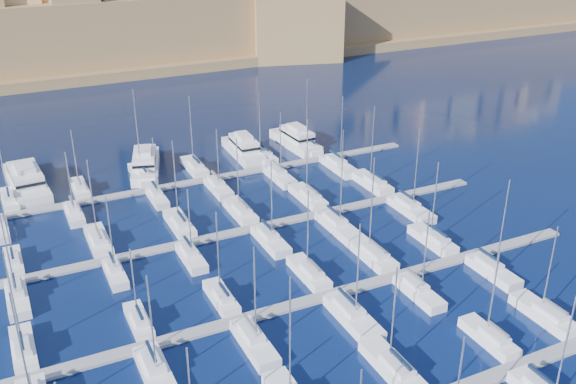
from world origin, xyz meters
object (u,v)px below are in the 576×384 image
sailboat_4 (489,338)px  motor_yacht_b (145,163)px  motor_yacht_c (244,148)px  motor_yacht_d (296,139)px  motor_yacht_a (26,180)px

sailboat_4 → motor_yacht_b: size_ratio=0.74×
motor_yacht_c → motor_yacht_d: (12.16, 0.18, 0.00)m
motor_yacht_a → motor_yacht_b: same height
motor_yacht_a → motor_yacht_b: 21.71m
sailboat_4 → motor_yacht_a: sailboat_4 is taller
sailboat_4 → motor_yacht_a: size_ratio=0.65×
motor_yacht_d → motor_yacht_b: bearing=179.1°
sailboat_4 → motor_yacht_d: size_ratio=0.82×
motor_yacht_c → motor_yacht_d: same height
motor_yacht_b → motor_yacht_d: bearing=-0.9°
sailboat_4 → motor_yacht_c: 69.69m
sailboat_4 → motor_yacht_b: 74.18m
motor_yacht_b → motor_yacht_d: (32.45, -0.54, 0.00)m
motor_yacht_c → motor_yacht_d: size_ratio=0.97×
motor_yacht_b → motor_yacht_c: 20.31m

